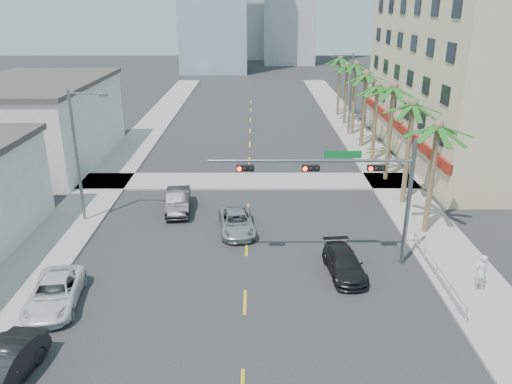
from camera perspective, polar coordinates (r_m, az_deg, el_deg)
ground at (r=22.47m, az=-1.45°, el=-18.08°), size 260.00×260.00×0.00m
sidewalk_right at (r=41.65m, az=15.86°, el=0.30°), size 4.00×120.00×0.15m
sidewalk_left at (r=41.92m, az=-17.52°, el=0.25°), size 4.00×120.00×0.15m
sidewalk_cross at (r=41.91m, az=-0.86°, el=1.24°), size 80.00×4.00×0.15m
building_right at (r=52.55m, az=24.50°, el=11.77°), size 15.25×28.00×15.00m
building_left_far at (r=50.77m, az=-23.57°, el=7.14°), size 11.00×18.00×7.20m
traffic_signal_mast at (r=27.51m, az=10.92°, el=1.23°), size 11.12×0.54×7.20m
palm_tree_0 at (r=32.29m, az=20.10°, el=6.98°), size 4.80×4.80×7.80m
palm_tree_1 at (r=37.03m, az=17.51°, el=9.48°), size 4.80×4.80×8.16m
palm_tree_2 at (r=41.89m, az=15.50°, el=11.39°), size 4.80×4.80×8.52m
palm_tree_3 at (r=46.97m, az=13.77°, el=11.63°), size 4.80×4.80×7.80m
palm_tree_4 at (r=51.93m, az=12.47°, el=12.95°), size 4.80×4.80×8.16m
palm_tree_5 at (r=56.94m, az=11.39°, el=14.03°), size 4.80×4.80×8.52m
palm_tree_6 at (r=62.10m, az=10.41°, el=13.98°), size 4.80×4.80×7.80m
palm_tree_7 at (r=67.15m, az=9.64°, el=14.82°), size 4.80×4.80×8.16m
streetlight_left at (r=34.71m, az=-19.57°, el=4.48°), size 2.55×0.25×9.00m
streetlight_right at (r=57.19m, az=10.59°, el=11.36°), size 2.55×0.25×9.00m
guardrail at (r=28.78m, az=19.99°, el=-8.39°), size 0.08×8.08×1.00m
car_parked_near at (r=23.01m, az=-26.93°, el=-17.56°), size 1.73×3.97×1.33m
car_parked_mid at (r=22.81m, az=-27.19°, el=-17.63°), size 2.22×4.86×1.55m
car_parked_far at (r=27.00m, az=-22.04°, el=-10.68°), size 2.89×5.21×1.38m
car_lane_left at (r=36.30m, az=-8.88°, el=-0.99°), size 2.10×4.86×1.56m
car_lane_center at (r=32.73m, az=-2.23°, el=-3.47°), size 2.72×4.93×1.31m
car_lane_right at (r=28.22m, az=10.06°, el=-8.04°), size 2.20×4.57×1.28m
pedestrian at (r=28.40m, az=24.29°, el=-8.37°), size 0.79×0.59×1.98m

